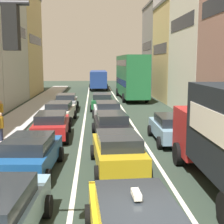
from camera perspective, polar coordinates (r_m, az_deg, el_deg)
The scene contains 17 objects.
sidewalk_left at distance 26.48m, azimuth -15.68°, elevation -0.76°, with size 2.60×64.00×0.14m, color #ADADAD.
lane_stripe_left at distance 25.88m, azimuth -4.79°, elevation -0.82°, with size 0.16×60.00×0.01m, color silver.
lane_stripe_right at distance 26.02m, azimuth 2.71°, elevation -0.75°, with size 0.16×60.00×0.01m, color silver.
building_row_right at distance 30.23m, azimuth 18.25°, elevation 11.86°, with size 7.20×43.90×14.29m.
sedan_centre_lane_second at distance 13.14m, azimuth 1.04°, elevation -6.73°, with size 2.25×4.39×1.49m.
wagon_left_lane_second at distance 13.08m, azimuth -14.19°, elevation -7.08°, with size 2.27×4.40×1.49m.
hatchback_centre_lane_third at distance 18.38m, azimuth -0.09°, elevation -2.24°, with size 2.26×4.40×1.49m.
sedan_left_lane_third at distance 18.70m, azimuth -10.62°, elevation -2.20°, with size 2.16×4.35×1.49m.
coupe_centre_lane_fourth at distance 23.50m, azimuth -0.85°, elevation 0.18°, with size 2.19×4.37×1.49m.
sedan_left_lane_fourth at distance 23.59m, azimuth -9.20°, elevation 0.10°, with size 2.26×4.40×1.49m.
sedan_centre_lane_fifth at distance 29.54m, azimuth -1.73°, elevation 1.95°, with size 2.23×4.38×1.49m.
sedan_left_lane_fifth at distance 29.40m, azimuth -8.02°, elevation 1.83°, with size 2.09×4.32×1.49m.
sedan_right_lane_behind_truck at distance 17.84m, azimuth 10.46°, elevation -2.73°, with size 2.10×4.32×1.49m.
bus_mid_queue_primary at distance 37.78m, azimuth 3.44°, elevation 6.52°, with size 2.99×10.56×5.06m.
bus_far_queue_secondary at distance 52.31m, azimuth -2.41°, elevation 5.98°, with size 2.91×10.53×2.90m.
pedestrian_near_kerb at distance 23.95m, azimuth -18.97°, elevation 0.23°, with size 0.36×0.45×1.66m.
pedestrian_far_sidewalk at distance 18.31m, azimuth -19.03°, elevation -2.29°, with size 0.34×0.54×1.66m.
Camera 1 is at (-1.02, -5.51, 4.31)m, focal length 51.92 mm.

